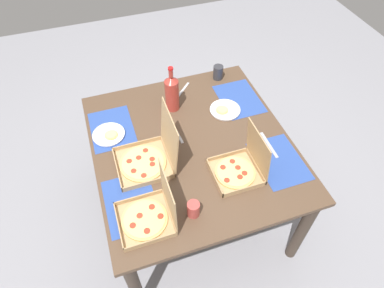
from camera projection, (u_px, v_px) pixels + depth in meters
ground_plane at (192, 206)px, 2.57m from camera, size 6.00×6.00×0.00m
dining_table at (192, 154)px, 2.10m from camera, size 1.26×1.17×0.73m
placemat_near_left at (112, 128)px, 2.11m from camera, size 0.36×0.26×0.00m
placemat_near_right at (131, 203)px, 1.76m from camera, size 0.36×0.26×0.00m
placemat_far_left at (239, 99)px, 2.29m from camera, size 0.36×0.26×0.00m
placemat_far_right at (279, 161)px, 1.94m from camera, size 0.36×0.26×0.00m
pizza_box_corner_right at (149, 157)px, 1.89m from camera, size 0.30×0.33×0.34m
pizza_box_center at (150, 214)px, 1.66m from camera, size 0.27×0.27×0.30m
pizza_box_edge_far at (240, 168)px, 1.85m from camera, size 0.26×0.26×0.29m
plate_near_left at (225, 110)px, 2.20m from camera, size 0.20×0.20×0.03m
plate_far_left at (109, 135)px, 2.06m from camera, size 0.20×0.20×0.03m
soda_bottle at (172, 92)px, 2.13m from camera, size 0.09×0.09×0.32m
cup_red at (193, 209)px, 1.68m from camera, size 0.06×0.06×0.09m
cup_spare at (218, 72)px, 2.40m from camera, size 0.07×0.07×0.10m
fork_by_far_left at (177, 133)px, 2.08m from camera, size 0.19×0.03×0.00m
fork_by_near_right at (182, 91)px, 2.34m from camera, size 0.15×0.14×0.00m
knife_by_far_right at (269, 145)px, 2.02m from camera, size 0.21×0.02×0.00m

